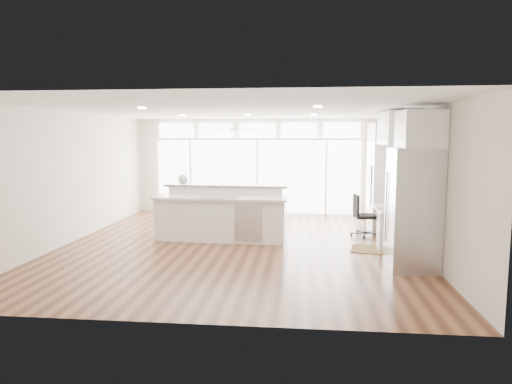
# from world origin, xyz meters

# --- Properties ---
(floor) EXTENTS (7.00, 8.00, 0.02)m
(floor) POSITION_xyz_m (0.00, 0.00, -0.01)
(floor) COLOR #472616
(floor) RESTS_ON ground
(ceiling) EXTENTS (7.00, 8.00, 0.02)m
(ceiling) POSITION_xyz_m (0.00, 0.00, 2.70)
(ceiling) COLOR white
(ceiling) RESTS_ON wall_back
(wall_back) EXTENTS (7.00, 0.04, 2.70)m
(wall_back) POSITION_xyz_m (0.00, 4.00, 1.35)
(wall_back) COLOR beige
(wall_back) RESTS_ON floor
(wall_front) EXTENTS (7.00, 0.04, 2.70)m
(wall_front) POSITION_xyz_m (0.00, -4.00, 1.35)
(wall_front) COLOR beige
(wall_front) RESTS_ON floor
(wall_left) EXTENTS (0.04, 8.00, 2.70)m
(wall_left) POSITION_xyz_m (-3.50, 0.00, 1.35)
(wall_left) COLOR beige
(wall_left) RESTS_ON floor
(wall_right) EXTENTS (0.04, 8.00, 2.70)m
(wall_right) POSITION_xyz_m (3.50, 0.00, 1.35)
(wall_right) COLOR beige
(wall_right) RESTS_ON floor
(glass_wall) EXTENTS (5.80, 0.06, 2.08)m
(glass_wall) POSITION_xyz_m (0.00, 3.94, 1.05)
(glass_wall) COLOR white
(glass_wall) RESTS_ON wall_back
(transom_row) EXTENTS (5.90, 0.06, 0.40)m
(transom_row) POSITION_xyz_m (0.00, 3.94, 2.38)
(transom_row) COLOR white
(transom_row) RESTS_ON wall_back
(desk_window) EXTENTS (0.04, 0.85, 0.85)m
(desk_window) POSITION_xyz_m (3.46, 0.30, 1.55)
(desk_window) COLOR white
(desk_window) RESTS_ON wall_right
(ceiling_fan) EXTENTS (1.16, 1.16, 0.32)m
(ceiling_fan) POSITION_xyz_m (-0.50, 2.80, 2.48)
(ceiling_fan) COLOR white
(ceiling_fan) RESTS_ON ceiling
(recessed_lights) EXTENTS (3.40, 3.00, 0.02)m
(recessed_lights) POSITION_xyz_m (0.00, 0.20, 2.68)
(recessed_lights) COLOR white
(recessed_lights) RESTS_ON ceiling
(oven_cabinet) EXTENTS (0.64, 1.20, 2.50)m
(oven_cabinet) POSITION_xyz_m (3.17, 1.80, 1.25)
(oven_cabinet) COLOR white
(oven_cabinet) RESTS_ON floor
(desk_nook) EXTENTS (0.72, 1.30, 0.76)m
(desk_nook) POSITION_xyz_m (3.13, 0.30, 0.38)
(desk_nook) COLOR white
(desk_nook) RESTS_ON floor
(upper_cabinets) EXTENTS (0.64, 1.30, 0.64)m
(upper_cabinets) POSITION_xyz_m (3.17, 0.30, 2.35)
(upper_cabinets) COLOR white
(upper_cabinets) RESTS_ON wall_right
(refrigerator) EXTENTS (0.76, 0.90, 2.00)m
(refrigerator) POSITION_xyz_m (3.11, -1.35, 1.00)
(refrigerator) COLOR #B7B7BC
(refrigerator) RESTS_ON floor
(fridge_cabinet) EXTENTS (0.64, 0.90, 0.60)m
(fridge_cabinet) POSITION_xyz_m (3.17, -1.35, 2.30)
(fridge_cabinet) COLOR white
(fridge_cabinet) RESTS_ON wall_right
(framed_photos) EXTENTS (0.06, 0.22, 0.80)m
(framed_photos) POSITION_xyz_m (3.46, 0.92, 1.40)
(framed_photos) COLOR black
(framed_photos) RESTS_ON wall_right
(kitchen_island) EXTENTS (2.90, 1.21, 1.13)m
(kitchen_island) POSITION_xyz_m (-0.42, 0.41, 0.57)
(kitchen_island) COLOR white
(kitchen_island) RESTS_ON floor
(rug) EXTENTS (1.09, 0.87, 0.01)m
(rug) POSITION_xyz_m (2.75, -0.17, 0.01)
(rug) COLOR #3C2913
(rug) RESTS_ON floor
(office_chair) EXTENTS (0.53, 0.50, 0.92)m
(office_chair) POSITION_xyz_m (2.67, 1.07, 0.46)
(office_chair) COLOR black
(office_chair) RESTS_ON floor
(fishbowl) EXTENTS (0.25, 0.25, 0.23)m
(fishbowl) POSITION_xyz_m (-1.35, 0.85, 1.25)
(fishbowl) COLOR silver
(fishbowl) RESTS_ON kitchen_island
(monitor) EXTENTS (0.17, 0.54, 0.44)m
(monitor) POSITION_xyz_m (3.05, 0.30, 0.98)
(monitor) COLOR black
(monitor) RESTS_ON desk_nook
(keyboard) EXTENTS (0.17, 0.36, 0.02)m
(keyboard) POSITION_xyz_m (2.88, 0.30, 0.77)
(keyboard) COLOR silver
(keyboard) RESTS_ON desk_nook
(potted_plant) EXTENTS (0.30, 0.32, 0.24)m
(potted_plant) POSITION_xyz_m (3.17, 1.80, 2.62)
(potted_plant) COLOR #285B27
(potted_plant) RESTS_ON oven_cabinet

